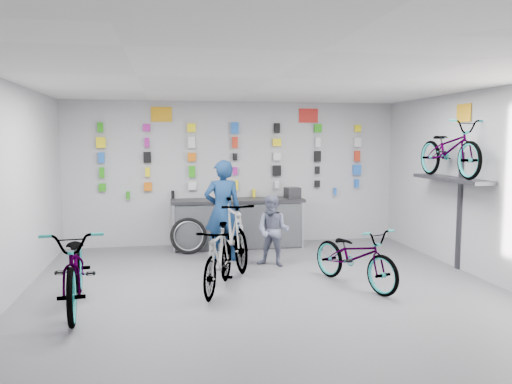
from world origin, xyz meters
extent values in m
plane|color=#535358|center=(0.00, 0.00, 0.00)|extent=(8.00, 8.00, 0.00)
plane|color=white|center=(0.00, 0.00, 3.00)|extent=(8.00, 8.00, 0.00)
plane|color=#BABABC|center=(0.00, 4.00, 1.50)|extent=(7.00, 0.00, 7.00)
plane|color=#BABABC|center=(0.00, -4.00, 1.50)|extent=(7.00, 0.00, 7.00)
plane|color=#BABABC|center=(3.50, 0.00, 1.50)|extent=(0.00, 8.00, 8.00)
cube|color=black|center=(0.00, 3.55, 0.45)|extent=(2.60, 0.60, 0.90)
cube|color=silver|center=(0.00, 3.25, 0.48)|extent=(2.60, 0.02, 0.90)
cube|color=silver|center=(-1.30, 3.25, 0.48)|extent=(0.04, 0.04, 0.96)
cube|color=silver|center=(1.30, 3.25, 0.48)|extent=(0.04, 0.04, 0.96)
cube|color=black|center=(0.00, 3.55, 0.97)|extent=(2.70, 0.66, 0.06)
cube|color=#299F13|center=(-2.70, 3.93, 1.25)|extent=(0.14, 0.06, 0.15)
cube|color=orange|center=(-1.80, 3.93, 1.25)|extent=(0.16, 0.06, 0.17)
cube|color=silver|center=(-0.90, 3.93, 1.25)|extent=(0.16, 0.06, 0.16)
cube|color=yellow|center=(0.00, 3.93, 1.25)|extent=(0.12, 0.06, 0.21)
cube|color=silver|center=(0.90, 3.93, 1.25)|extent=(0.09, 0.06, 0.15)
cube|color=black|center=(1.80, 3.93, 1.25)|extent=(0.11, 0.06, 0.15)
cube|color=blue|center=(2.70, 3.93, 1.25)|extent=(0.10, 0.06, 0.18)
cube|color=#299F13|center=(-2.70, 3.93, 1.55)|extent=(0.09, 0.06, 0.21)
cube|color=yellow|center=(-1.80, 3.93, 1.55)|extent=(0.09, 0.06, 0.19)
cube|color=#299F13|center=(-0.90, 3.93, 1.55)|extent=(0.13, 0.06, 0.24)
cube|color=#A21C86|center=(0.00, 3.93, 1.55)|extent=(0.09, 0.06, 0.17)
cube|color=black|center=(0.90, 3.93, 1.55)|extent=(0.18, 0.06, 0.22)
cube|color=black|center=(1.80, 3.93, 1.55)|extent=(0.09, 0.06, 0.16)
cube|color=blue|center=(2.70, 3.93, 1.55)|extent=(0.18, 0.06, 0.22)
cube|color=blue|center=(-2.70, 3.93, 1.85)|extent=(0.12, 0.06, 0.21)
cube|color=black|center=(-1.80, 3.93, 1.85)|extent=(0.15, 0.06, 0.22)
cube|color=orange|center=(-0.90, 3.93, 1.85)|extent=(0.17, 0.06, 0.18)
cube|color=black|center=(0.00, 3.93, 1.85)|extent=(0.09, 0.06, 0.15)
cube|color=silver|center=(0.90, 3.93, 1.85)|extent=(0.15, 0.06, 0.17)
cube|color=black|center=(1.80, 3.93, 1.85)|extent=(0.14, 0.06, 0.23)
cube|color=red|center=(2.70, 3.93, 1.85)|extent=(0.12, 0.06, 0.23)
cube|color=yellow|center=(-2.70, 3.93, 2.15)|extent=(0.18, 0.06, 0.21)
cube|color=#A21C86|center=(-1.80, 3.93, 2.15)|extent=(0.09, 0.06, 0.19)
cube|color=silver|center=(-0.90, 3.93, 2.15)|extent=(0.14, 0.06, 0.23)
cube|color=red|center=(0.00, 3.93, 2.15)|extent=(0.12, 0.06, 0.23)
cube|color=yellow|center=(0.90, 3.93, 2.15)|extent=(0.18, 0.06, 0.16)
cube|color=silver|center=(1.80, 3.93, 2.15)|extent=(0.11, 0.06, 0.20)
cube|color=silver|center=(2.70, 3.93, 2.15)|extent=(0.15, 0.06, 0.20)
cube|color=#299F13|center=(-2.70, 3.93, 2.45)|extent=(0.11, 0.06, 0.19)
cube|color=#A21C86|center=(-1.80, 3.93, 2.45)|extent=(0.14, 0.06, 0.15)
cube|color=yellow|center=(-0.90, 3.93, 2.45)|extent=(0.17, 0.06, 0.17)
cube|color=blue|center=(0.00, 3.93, 2.45)|extent=(0.15, 0.06, 0.23)
cube|color=black|center=(0.90, 3.93, 2.45)|extent=(0.12, 0.06, 0.21)
cube|color=#299F13|center=(1.80, 3.93, 2.45)|extent=(0.16, 0.06, 0.18)
cube|color=yellow|center=(2.70, 3.93, 2.45)|extent=(0.13, 0.06, 0.15)
cylinder|color=#299F13|center=(-2.20, 3.91, 1.08)|extent=(0.07, 0.07, 0.16)
cylinder|color=black|center=(-1.30, 3.91, 1.08)|extent=(0.07, 0.07, 0.16)
cylinder|color=yellow|center=(0.40, 3.91, 1.08)|extent=(0.07, 0.07, 0.16)
cylinder|color=blue|center=(1.30, 3.91, 1.08)|extent=(0.07, 0.07, 0.16)
cylinder|color=blue|center=(2.20, 3.91, 1.08)|extent=(0.07, 0.07, 0.16)
cube|color=#333338|center=(3.30, 1.20, 1.55)|extent=(0.38, 1.90, 0.06)
cube|color=#333338|center=(3.48, 1.20, 1.00)|extent=(0.04, 0.10, 2.00)
cube|color=orange|center=(-1.50, 3.98, 2.72)|extent=(0.42, 0.02, 0.30)
cube|color=red|center=(1.60, 3.98, 2.72)|extent=(0.42, 0.02, 0.30)
cube|color=orange|center=(3.48, 1.20, 2.65)|extent=(0.02, 0.40, 0.30)
imported|color=gray|center=(-2.59, 0.23, 0.55)|extent=(0.97, 2.17, 1.10)
imported|color=gray|center=(-0.68, 0.66, 0.49)|extent=(0.97, 1.68, 0.98)
imported|color=gray|center=(1.37, 0.55, 0.46)|extent=(1.22, 1.85, 0.92)
imported|color=gray|center=(-0.29, 2.12, 0.59)|extent=(0.77, 2.02, 1.18)
imported|color=gray|center=(3.25, 1.20, 2.05)|extent=(0.63, 1.80, 0.95)
imported|color=navy|center=(-0.42, 2.48, 0.92)|extent=(0.68, 0.46, 1.85)
imported|color=slate|center=(0.40, 1.94, 0.62)|extent=(0.76, 0.71, 1.25)
torus|color=black|center=(-1.02, 3.17, 0.35)|extent=(0.73, 0.30, 0.71)
torus|color=silver|center=(-1.02, 3.17, 0.35)|extent=(0.60, 0.21, 0.57)
cube|color=black|center=(1.15, 3.55, 1.11)|extent=(0.32, 0.34, 0.22)
camera|label=1|loc=(-1.38, -6.45, 2.21)|focal=35.00mm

